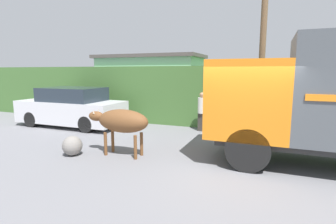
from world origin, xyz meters
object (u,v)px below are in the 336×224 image
at_px(pedestrian_on_hill, 202,110).
at_px(roadside_rock, 72,146).
at_px(brown_cow, 121,121).
at_px(utility_pole, 262,51).
at_px(parked_suv, 71,108).

height_order(pedestrian_on_hill, roadside_rock, pedestrian_on_hill).
height_order(brown_cow, utility_pole, utility_pole).
bearing_deg(roadside_rock, parked_suv, 131.80).
relative_size(parked_suv, roadside_rock, 8.33).
bearing_deg(pedestrian_on_hill, parked_suv, 17.09).
distance_m(utility_pole, roadside_rock, 7.35).
height_order(parked_suv, pedestrian_on_hill, parked_suv).
bearing_deg(roadside_rock, brown_cow, 22.60).
bearing_deg(utility_pole, brown_cow, -129.58).
relative_size(parked_suv, utility_pole, 0.78).
xyz_separation_m(brown_cow, pedestrian_on_hill, (1.34, 3.87, -0.13)).
relative_size(utility_pole, roadside_rock, 10.65).
xyz_separation_m(utility_pole, roadside_rock, (-4.81, -4.78, -2.84)).
xyz_separation_m(parked_suv, roadside_rock, (2.92, -3.26, -0.54)).
xyz_separation_m(parked_suv, pedestrian_on_hill, (5.57, 1.16, 0.04)).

